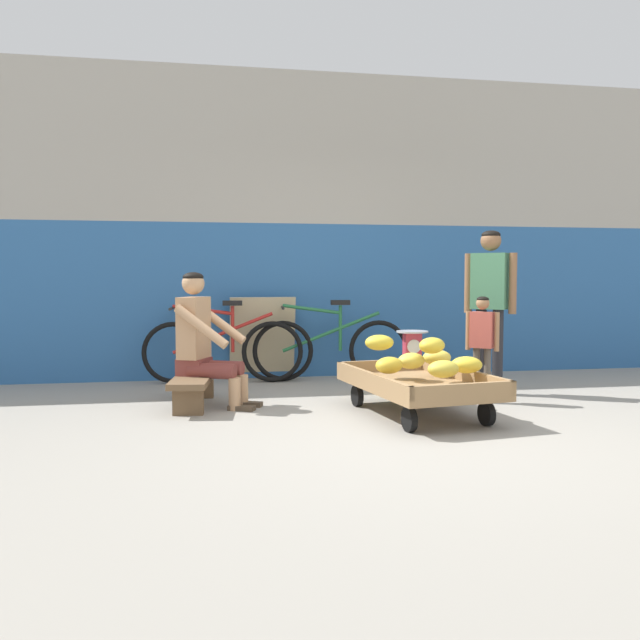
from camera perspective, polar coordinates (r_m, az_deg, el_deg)
ground_plane at (r=4.88m, az=7.96°, el=-9.43°), size 80.00×80.00×0.00m
back_wall at (r=7.66m, az=0.95°, el=7.82°), size 16.00×0.30×3.32m
banana_cart at (r=5.46m, az=8.18°, el=-5.46°), size 1.03×1.54×0.36m
banana_pile at (r=5.43m, az=8.57°, el=-3.14°), size 0.88×0.91×0.26m
low_bench at (r=5.90m, az=-10.50°, el=-5.20°), size 0.44×1.13×0.27m
vendor_seated at (r=5.82m, az=-9.76°, el=-1.66°), size 0.74×0.63×1.14m
plastic_crate at (r=6.49m, az=7.72°, el=-4.81°), size 0.36×0.28×0.30m
weighing_scale at (r=6.45m, az=7.75°, el=-2.14°), size 0.30×0.30×0.29m
bicycle_near_left at (r=7.10m, az=-8.17°, el=-2.43°), size 1.66×0.48×0.86m
bicycle_far_left at (r=7.19m, az=0.90°, el=-2.33°), size 1.66×0.48×0.86m
sign_board at (r=7.34m, az=-4.85°, el=-1.52°), size 0.70×0.20×0.89m
customer_adult at (r=6.53m, az=14.08°, el=2.23°), size 0.39×0.36×1.53m
customer_child at (r=6.08m, az=13.46°, el=-1.41°), size 0.24×0.22×0.93m
shopping_bag at (r=6.20m, az=8.33°, el=-5.49°), size 0.18×0.12×0.24m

